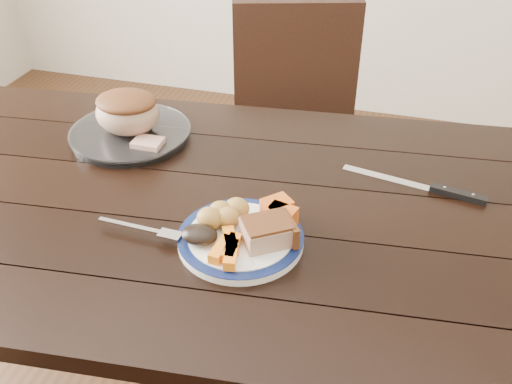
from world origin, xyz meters
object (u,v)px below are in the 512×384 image
(chair_far, at_px, (296,132))
(pork_slice, at_px, (267,232))
(roast_joint, at_px, (128,113))
(serving_platter, at_px, (131,135))
(dining_table, at_px, (224,233))
(dinner_plate, at_px, (241,239))
(fork, at_px, (146,230))
(carving_knife, at_px, (439,190))

(chair_far, distance_m, pork_slice, 0.91)
(roast_joint, bearing_deg, pork_slice, -35.86)
(chair_far, relative_size, serving_platter, 3.14)
(serving_platter, xyz_separation_m, roast_joint, (0.00, 0.00, 0.06))
(dining_table, relative_size, serving_platter, 5.68)
(chair_far, xyz_separation_m, dinner_plate, (0.07, -0.86, 0.23))
(dinner_plate, relative_size, fork, 1.38)
(pork_slice, height_order, carving_knife, pork_slice)
(dining_table, bearing_deg, serving_platter, 148.15)
(pork_slice, distance_m, carving_knife, 0.43)
(fork, bearing_deg, dinner_plate, 14.17)
(dining_table, distance_m, serving_platter, 0.38)
(fork, bearing_deg, pork_slice, 10.52)
(roast_joint, bearing_deg, carving_knife, -2.63)
(dining_table, distance_m, carving_knife, 0.48)
(roast_joint, bearing_deg, fork, -59.68)
(pork_slice, bearing_deg, roast_joint, 144.14)
(pork_slice, xyz_separation_m, roast_joint, (-0.44, 0.32, 0.03))
(carving_knife, bearing_deg, roast_joint, -171.59)
(dinner_plate, height_order, pork_slice, pork_slice)
(dining_table, bearing_deg, carving_knife, 19.48)
(pork_slice, xyz_separation_m, carving_knife, (0.31, 0.29, -0.03))
(pork_slice, bearing_deg, dinner_plate, 175.24)
(roast_joint, relative_size, carving_knife, 0.50)
(dinner_plate, relative_size, roast_joint, 1.53)
(chair_far, xyz_separation_m, carving_knife, (0.44, -0.58, 0.23))
(serving_platter, bearing_deg, roast_joint, 0.00)
(serving_platter, xyz_separation_m, fork, (0.21, -0.35, 0.01))
(serving_platter, bearing_deg, chair_far, 59.46)
(fork, bearing_deg, roast_joint, 123.07)
(fork, bearing_deg, carving_knife, 32.74)
(dining_table, height_order, pork_slice, pork_slice)
(serving_platter, height_order, fork, fork)
(chair_far, bearing_deg, dining_table, 72.32)
(dinner_plate, height_order, fork, fork)
(dining_table, relative_size, carving_knife, 5.29)
(dining_table, xyz_separation_m, serving_platter, (-0.31, 0.19, 0.10))
(chair_far, xyz_separation_m, serving_platter, (-0.32, -0.54, 0.23))
(dinner_plate, bearing_deg, roast_joint, 140.90)
(chair_far, distance_m, carving_knife, 0.76)
(dining_table, distance_m, fork, 0.22)
(fork, distance_m, roast_joint, 0.41)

